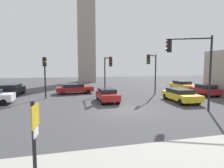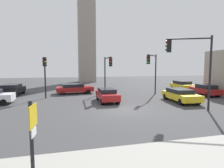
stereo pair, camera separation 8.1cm
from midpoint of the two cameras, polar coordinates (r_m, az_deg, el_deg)
ground_plane at (r=15.21m, az=3.76°, el=-8.05°), size 96.49×96.49×0.00m
sidewalk_corner at (r=7.64m, az=26.24°, el=-22.22°), size 34.74×4.24×0.15m
direction_sign at (r=5.44m, az=-23.24°, el=-15.18°), size 0.16×0.61×2.51m
traffic_light_0 at (r=22.42m, az=-1.27°, el=5.35°), size 0.37×4.18×4.80m
traffic_light_1 at (r=21.57m, az=-20.14°, el=4.25°), size 0.44×0.49×4.58m
traffic_light_2 at (r=22.73m, az=12.57°, el=5.62°), size 2.44×2.65×5.11m
traffic_light_3 at (r=15.92m, az=23.54°, el=7.53°), size 3.28×1.53×5.96m
car_0 at (r=25.23m, az=27.19°, el=-1.56°), size 2.00×4.24×1.38m
car_1 at (r=29.68m, az=21.29°, el=-0.36°), size 2.28×4.55×1.38m
car_2 at (r=25.48m, az=-28.65°, el=-1.50°), size 2.17×4.64×1.41m
car_3 at (r=18.46m, az=-1.42°, el=-3.35°), size 1.76×4.03×1.32m
car_5 at (r=19.70m, az=20.73°, el=-3.19°), size 2.30×4.67×1.31m
car_6 at (r=24.63m, az=-11.59°, el=-1.32°), size 4.88×2.49×1.27m
skyline_tower at (r=43.89m, az=-7.95°, el=17.33°), size 3.77×3.77×25.21m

